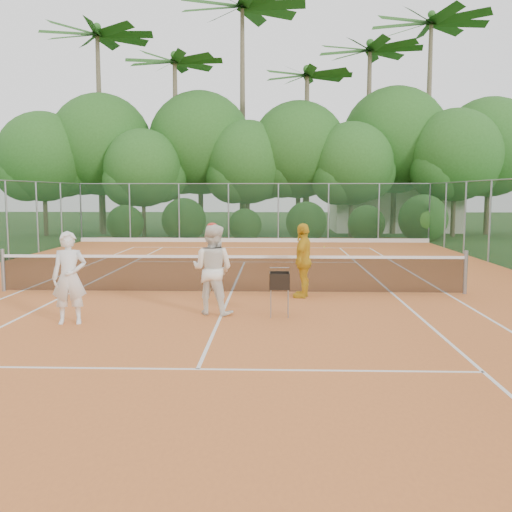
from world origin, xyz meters
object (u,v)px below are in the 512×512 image
(player_yellow, at_px, (303,260))
(player_center_grp, at_px, (213,269))
(ball_hopper, at_px, (280,282))
(player_white, at_px, (69,278))

(player_yellow, bearing_deg, player_center_grp, -29.98)
(player_center_grp, height_order, ball_hopper, player_center_grp)
(player_white, relative_size, player_yellow, 1.00)
(player_white, relative_size, player_center_grp, 0.94)
(player_white, xyz_separation_m, player_yellow, (4.69, 2.99, 0.00))
(player_center_grp, relative_size, player_yellow, 1.06)
(player_white, xyz_separation_m, ball_hopper, (4.10, 0.80, -0.18))
(player_white, height_order, ball_hopper, player_white)
(player_yellow, distance_m, ball_hopper, 2.27)
(player_center_grp, relative_size, ball_hopper, 2.11)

